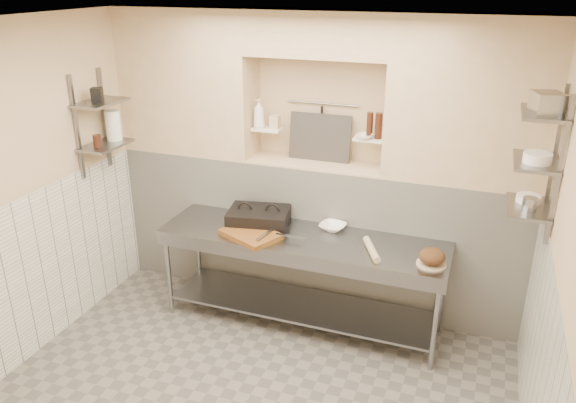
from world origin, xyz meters
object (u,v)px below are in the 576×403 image
at_px(cutting_board, 251,234).
at_px(bottle_soap, 259,114).
at_px(bread_loaf, 432,256).
at_px(panini_press, 259,217).
at_px(bowl_alcove, 365,136).
at_px(jug_left, 113,125).
at_px(mixing_bowl, 333,227).
at_px(rolling_pin, 371,249).
at_px(prep_table, 301,263).

distance_m(cutting_board, bottle_soap, 1.17).
height_order(cutting_board, bread_loaf, bread_loaf).
distance_m(panini_press, bowl_alcove, 1.22).
bearing_deg(jug_left, bowl_alcove, 12.33).
relative_size(cutting_board, mixing_bowl, 2.15).
bearing_deg(rolling_pin, mixing_bowl, 143.00).
bearing_deg(prep_table, bottle_soap, 139.11).
bearing_deg(jug_left, bottle_soap, 22.38).
distance_m(prep_table, bottle_soap, 1.46).
relative_size(rolling_pin, bowl_alcove, 2.79).
bearing_deg(mixing_bowl, bread_loaf, -21.71).
distance_m(rolling_pin, bread_loaf, 0.51).
bearing_deg(jug_left, rolling_pin, -2.01).
height_order(bread_loaf, bottle_soap, bottle_soap).
relative_size(mixing_bowl, bowl_alcove, 1.63).
bearing_deg(mixing_bowl, cutting_board, -148.93).
bearing_deg(bread_loaf, jug_left, 177.46).
height_order(prep_table, jug_left, jug_left).
bearing_deg(rolling_pin, bottle_soap, 154.16).
xyz_separation_m(bread_loaf, bowl_alcove, (-0.74, 0.64, 0.76)).
relative_size(prep_table, bowl_alcove, 18.16).
distance_m(panini_press, rolling_pin, 1.13).
bearing_deg(panini_press, prep_table, -25.03).
relative_size(cutting_board, bowl_alcove, 3.51).
bearing_deg(panini_press, jug_left, 173.31).
relative_size(prep_table, bottle_soap, 9.34).
bearing_deg(bowl_alcove, cutting_board, -142.06).
height_order(prep_table, bread_loaf, bread_loaf).
xyz_separation_m(prep_table, bottle_soap, (-0.62, 0.54, 1.21)).
distance_m(cutting_board, jug_left, 1.69).
xyz_separation_m(cutting_board, bread_loaf, (1.58, 0.02, 0.05)).
xyz_separation_m(bread_loaf, bottle_soap, (-1.77, 0.66, 0.87)).
bearing_deg(bottle_soap, mixing_bowl, -19.03).
bearing_deg(bottle_soap, cutting_board, -74.71).
distance_m(rolling_pin, jug_left, 2.67).
height_order(prep_table, bowl_alcove, bowl_alcove).
xyz_separation_m(rolling_pin, bowl_alcove, (-0.24, 0.59, 0.80)).
bearing_deg(rolling_pin, jug_left, 177.99).
bearing_deg(prep_table, mixing_bowl, 48.77).
height_order(prep_table, rolling_pin, rolling_pin).
height_order(rolling_pin, bowl_alcove, bowl_alcove).
distance_m(panini_press, mixing_bowl, 0.69).
xyz_separation_m(prep_table, rolling_pin, (0.65, -0.08, 0.29)).
bearing_deg(mixing_bowl, bottle_soap, 160.97).
bearing_deg(prep_table, cutting_board, -161.61).
relative_size(bottle_soap, jug_left, 0.99).
bearing_deg(bread_loaf, cutting_board, -179.30).
distance_m(prep_table, rolling_pin, 0.71).
bearing_deg(mixing_bowl, rolling_pin, -37.00).
bearing_deg(cutting_board, mixing_bowl, 31.07).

